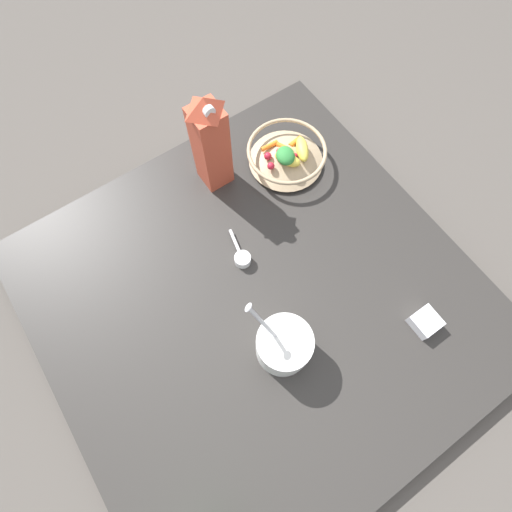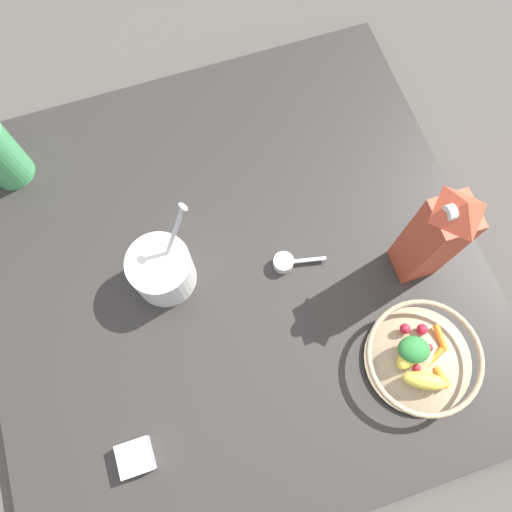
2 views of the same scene
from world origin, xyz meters
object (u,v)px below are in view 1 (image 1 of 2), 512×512
Objects in this scene: milk_carton at (210,142)px; fruit_bowl at (287,155)px; yogurt_tub at (284,345)px; spice_jar at (425,322)px.

fruit_bowl is at bearing -21.08° from milk_carton.
yogurt_tub is (-0.30, -0.39, 0.02)m from fruit_bowl.
yogurt_tub is at bearing 155.93° from spice_jar.
spice_jar is (0.00, -0.52, -0.02)m from fruit_bowl.
milk_carton is 0.63m from spice_jar.
milk_carton is at bearing 158.92° from fruit_bowl.
milk_carton reaches higher than yogurt_tub.
spice_jar is (0.18, -0.59, -0.13)m from milk_carton.
yogurt_tub reaches higher than spice_jar.
spice_jar is at bearing -73.34° from milk_carton.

